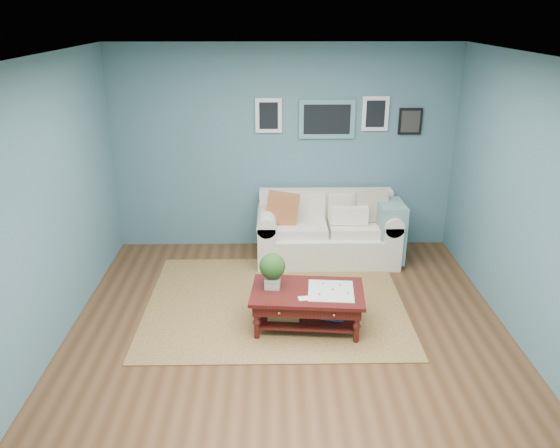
{
  "coord_description": "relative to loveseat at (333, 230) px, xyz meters",
  "views": [
    {
      "loc": [
        -0.17,
        -4.53,
        3.07
      ],
      "look_at": [
        -0.08,
        1.0,
        0.89
      ],
      "focal_mm": 35.0,
      "sensor_mm": 36.0,
      "label": 1
    }
  ],
  "objects": [
    {
      "name": "loveseat",
      "position": [
        0.0,
        0.0,
        0.0
      ],
      "size": [
        1.85,
        0.84,
        0.95
      ],
      "color": "#ECE6CD",
      "rests_on": "ground"
    },
    {
      "name": "coffee_table",
      "position": [
        -0.5,
        -1.68,
        -0.03
      ],
      "size": [
        1.19,
        0.76,
        0.79
      ],
      "rotation": [
        0.0,
        0.0,
        -0.09
      ],
      "color": "#370C0B",
      "rests_on": "ground"
    },
    {
      "name": "room_shell",
      "position": [
        -0.62,
        -1.97,
        0.97
      ],
      "size": [
        5.0,
        5.02,
        2.7
      ],
      "color": "brown",
      "rests_on": "ground"
    },
    {
      "name": "area_rug",
      "position": [
        -0.76,
        -1.2,
        -0.38
      ],
      "size": [
        2.84,
        2.28,
        0.01
      ],
      "primitive_type": "cube",
      "color": "brown",
      "rests_on": "ground"
    }
  ]
}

